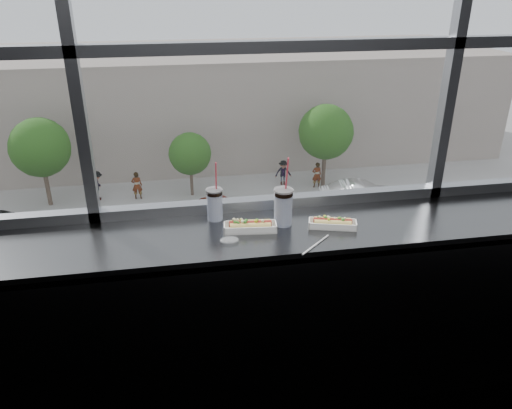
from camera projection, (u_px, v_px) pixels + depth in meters
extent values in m
plane|color=black|center=(272.00, 285.00, 3.14)|extent=(6.00, 0.00, 6.00)
cube|color=#575859|center=(283.00, 233.00, 2.68)|extent=(6.00, 0.55, 0.06)
cube|color=#575859|center=(292.00, 341.00, 2.67)|extent=(6.00, 0.04, 1.04)
cube|color=white|center=(250.00, 230.00, 2.64)|extent=(0.29, 0.12, 0.01)
cube|color=white|center=(250.00, 227.00, 2.63)|extent=(0.29, 0.12, 0.04)
cylinder|color=#E3C665|center=(250.00, 226.00, 2.62)|extent=(0.22, 0.07, 0.05)
cylinder|color=maroon|center=(250.00, 223.00, 2.62)|extent=(0.23, 0.06, 0.03)
cube|color=white|center=(332.00, 227.00, 2.67)|extent=(0.27, 0.15, 0.01)
cube|color=white|center=(333.00, 224.00, 2.66)|extent=(0.27, 0.15, 0.03)
cylinder|color=#E3C665|center=(333.00, 223.00, 2.66)|extent=(0.20, 0.09, 0.04)
cylinder|color=maroon|center=(333.00, 221.00, 2.66)|extent=(0.21, 0.08, 0.03)
cylinder|color=white|center=(215.00, 205.00, 2.73)|extent=(0.08, 0.08, 0.17)
cylinder|color=black|center=(214.00, 192.00, 2.69)|extent=(0.09, 0.09, 0.02)
cylinder|color=silver|center=(214.00, 190.00, 2.69)|extent=(0.09, 0.09, 0.01)
cylinder|color=#D13041|center=(216.00, 177.00, 2.65)|extent=(0.01, 0.05, 0.18)
cylinder|color=white|center=(283.00, 208.00, 2.67)|extent=(0.10, 0.10, 0.20)
cylinder|color=black|center=(284.00, 193.00, 2.63)|extent=(0.10, 0.10, 0.02)
cylinder|color=silver|center=(284.00, 190.00, 2.62)|extent=(0.11, 0.11, 0.01)
cylinder|color=#D13041|center=(287.00, 175.00, 2.58)|extent=(0.01, 0.05, 0.20)
cylinder|color=white|center=(316.00, 245.00, 2.49)|extent=(0.19, 0.17, 0.01)
ellipsoid|color=silver|center=(229.00, 240.00, 2.52)|extent=(0.10, 0.07, 0.02)
plane|color=#979491|center=(177.00, 130.00, 46.87)|extent=(120.00, 120.00, 0.00)
cube|color=black|center=(191.00, 257.00, 25.85)|extent=(80.00, 10.00, 0.06)
cube|color=#979491|center=(184.00, 196.00, 33.01)|extent=(80.00, 6.00, 0.04)
cube|color=gray|center=(176.00, 102.00, 40.28)|extent=(50.00, 14.00, 8.00)
imported|color=#B82E13|center=(221.00, 204.00, 29.32)|extent=(3.21, 6.23, 1.99)
imported|color=#3D56A0|center=(459.00, 255.00, 23.77)|extent=(2.91, 6.79, 2.25)
imported|color=white|center=(379.00, 263.00, 23.16)|extent=(2.99, 6.65, 2.18)
imported|color=silver|center=(362.00, 192.00, 30.64)|extent=(3.51, 7.06, 2.27)
imported|color=#66605B|center=(317.00, 172.00, 33.84)|extent=(0.96, 0.72, 2.15)
imported|color=#66605B|center=(283.00, 170.00, 34.26)|extent=(0.94, 0.71, 2.12)
imported|color=#66605B|center=(137.00, 183.00, 32.08)|extent=(0.99, 0.74, 2.22)
imported|color=#66605B|center=(97.00, 183.00, 31.95)|extent=(0.77, 1.03, 2.31)
cylinder|color=#47382B|center=(47.00, 185.00, 31.12)|extent=(0.27, 0.27, 2.71)
sphere|color=#245914|center=(40.00, 147.00, 30.08)|extent=(3.62, 3.62, 3.62)
cylinder|color=#47382B|center=(192.00, 181.00, 32.67)|extent=(0.21, 0.21, 2.05)
sphere|color=#245914|center=(190.00, 154.00, 31.88)|extent=(2.74, 2.74, 2.74)
cylinder|color=#47382B|center=(324.00, 168.00, 33.94)|extent=(0.27, 0.27, 2.75)
sphere|color=#245914|center=(326.00, 132.00, 32.89)|extent=(3.66, 3.66, 3.66)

